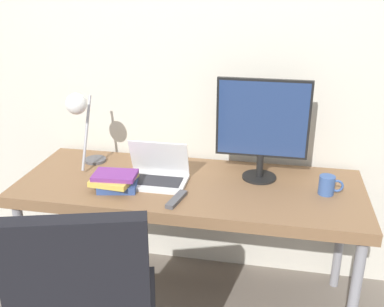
{
  "coord_description": "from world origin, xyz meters",
  "views": [
    {
      "loc": [
        0.42,
        -1.73,
        1.75
      ],
      "look_at": [
        0.02,
        0.31,
        0.92
      ],
      "focal_mm": 42.0,
      "sensor_mm": 36.0,
      "label": 1
    }
  ],
  "objects_px": {
    "laptop": "(157,174)",
    "office_chair": "(86,307)",
    "book_stack": "(115,181)",
    "mug": "(327,185)",
    "desk_lamp": "(80,114)",
    "monitor": "(262,124)"
  },
  "relations": [
    {
      "from": "desk_lamp",
      "to": "mug",
      "type": "height_order",
      "value": "desk_lamp"
    },
    {
      "from": "desk_lamp",
      "to": "book_stack",
      "type": "bearing_deg",
      "value": -35.45
    },
    {
      "from": "office_chair",
      "to": "laptop",
      "type": "bearing_deg",
      "value": 84.91
    },
    {
      "from": "book_stack",
      "to": "laptop",
      "type": "bearing_deg",
      "value": 31.48
    },
    {
      "from": "laptop",
      "to": "desk_lamp",
      "type": "height_order",
      "value": "desk_lamp"
    },
    {
      "from": "desk_lamp",
      "to": "book_stack",
      "type": "distance_m",
      "value": 0.41
    },
    {
      "from": "monitor",
      "to": "office_chair",
      "type": "height_order",
      "value": "monitor"
    },
    {
      "from": "office_chair",
      "to": "mug",
      "type": "bearing_deg",
      "value": 41.37
    },
    {
      "from": "office_chair",
      "to": "book_stack",
      "type": "height_order",
      "value": "office_chair"
    },
    {
      "from": "monitor",
      "to": "mug",
      "type": "bearing_deg",
      "value": -20.6
    },
    {
      "from": "laptop",
      "to": "book_stack",
      "type": "xyz_separation_m",
      "value": [
        -0.19,
        -0.11,
        -0.0
      ]
    },
    {
      "from": "laptop",
      "to": "desk_lamp",
      "type": "xyz_separation_m",
      "value": [
        -0.43,
        0.06,
        0.28
      ]
    },
    {
      "from": "desk_lamp",
      "to": "office_chair",
      "type": "distance_m",
      "value": 1.04
    },
    {
      "from": "laptop",
      "to": "office_chair",
      "type": "xyz_separation_m",
      "value": [
        -0.07,
        -0.79,
        -0.21
      ]
    },
    {
      "from": "desk_lamp",
      "to": "mug",
      "type": "distance_m",
      "value": 1.32
    },
    {
      "from": "laptop",
      "to": "monitor",
      "type": "distance_m",
      "value": 0.6
    },
    {
      "from": "desk_lamp",
      "to": "mug",
      "type": "relative_size",
      "value": 3.74
    },
    {
      "from": "laptop",
      "to": "desk_lamp",
      "type": "distance_m",
      "value": 0.52
    },
    {
      "from": "desk_lamp",
      "to": "book_stack",
      "type": "relative_size",
      "value": 1.91
    },
    {
      "from": "laptop",
      "to": "mug",
      "type": "xyz_separation_m",
      "value": [
        0.86,
        0.03,
        0.0
      ]
    },
    {
      "from": "book_stack",
      "to": "mug",
      "type": "height_order",
      "value": "mug"
    },
    {
      "from": "laptop",
      "to": "desk_lamp",
      "type": "relative_size",
      "value": 0.69
    }
  ]
}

